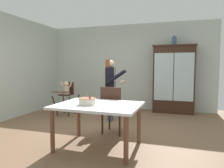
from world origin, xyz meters
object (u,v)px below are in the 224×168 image
Objects in this scene: high_chair_with_toddler at (66,92)px; adult_person at (111,82)px; ceramic_vase at (174,41)px; birthday_cake at (87,101)px; dining_table at (98,110)px; china_cabinet at (174,79)px; dining_chair_far_side at (112,107)px.

adult_person reaches higher than high_chair_with_toddler.
ceramic_vase is 0.96× the size of birthday_cake.
china_cabinet is at bearing 70.10° from dining_table.
china_cabinet is 1.29× the size of adult_person.
high_chair_with_toddler is at bearing -30.57° from dining_chair_far_side.
adult_person is at bearing -136.39° from ceramic_vase.
dining_table is at bearing -109.90° from china_cabinet.
dining_chair_far_side is at bearing -114.90° from china_cabinet.
dining_table is 0.74m from dining_chair_far_side.
adult_person reaches higher than dining_table.
ceramic_vase is 3.08m from dining_chair_far_side.
dining_chair_far_side reaches higher than birthday_cake.
china_cabinet reaches higher than high_chair_with_toddler.
adult_person is (1.39, -0.21, 0.31)m from high_chair_with_toddler.
dining_chair_far_side is at bearing -114.66° from ceramic_vase.
adult_person reaches higher than dining_chair_far_side.
china_cabinet is 7.07× the size of birthday_cake.
dining_table is (1.73, -1.96, -0.01)m from high_chair_with_toddler.
dining_table is 1.47× the size of dining_chair_far_side.
china_cabinet is 1.40× the size of dining_table.
dining_table is at bearing -47.38° from high_chair_with_toddler.
china_cabinet reaches higher than adult_person.
birthday_cake is at bearing -51.23° from high_chair_with_toddler.
ceramic_vase is at bearing 159.76° from china_cabinet.
ceramic_vase is at bearing 68.32° from birthday_cake.
dining_chair_far_side reaches higher than high_chair_with_toddler.
birthday_cake is 0.29× the size of dining_chair_far_side.
dining_table is 0.23m from birthday_cake.
dining_chair_far_side is (-1.12, -2.42, -0.44)m from china_cabinet.
birthday_cake is (-1.30, -3.24, -0.20)m from china_cabinet.
ceramic_vase reaches higher than dining_table.
dining_chair_far_side is at bearing -168.84° from adult_person.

